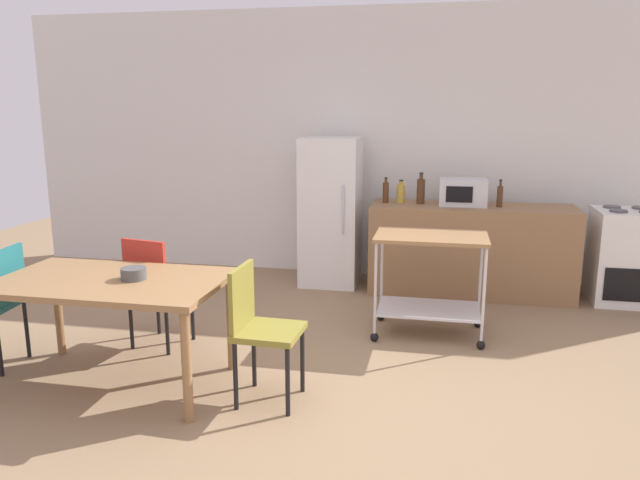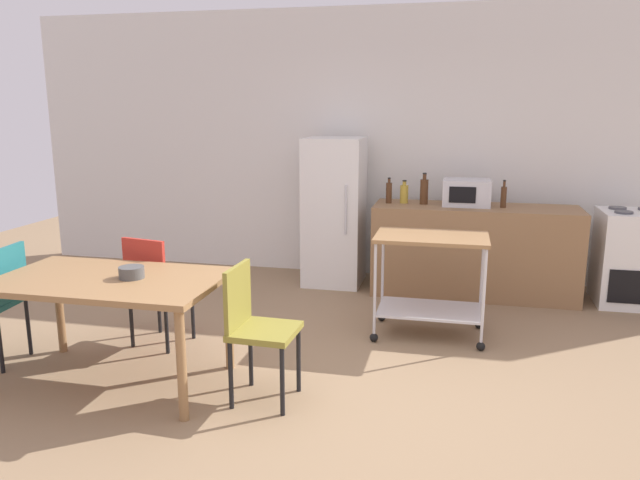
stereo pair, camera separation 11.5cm
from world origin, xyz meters
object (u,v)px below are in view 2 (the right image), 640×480
(kitchen_cart, at_px, (430,269))
(bottle_sparkling_water, at_px, (504,196))
(dining_table, at_px, (110,289))
(chair_red, at_px, (155,283))
(bottle_vinegar, at_px, (389,192))
(fruit_bowl, at_px, (132,272))
(chair_olive, at_px, (255,323))
(bottle_wine, at_px, (424,191))
(refrigerator, at_px, (334,212))
(microwave, at_px, (467,193))
(bottle_sesame_oil, at_px, (404,193))
(stove_oven, at_px, (630,258))

(kitchen_cart, bearing_deg, bottle_sparkling_water, 63.22)
(dining_table, distance_m, chair_red, 0.69)
(bottle_vinegar, height_order, bottle_sparkling_water, bottle_sparkling_water)
(kitchen_cart, xyz_separation_m, fruit_bowl, (-1.91, -1.35, 0.22))
(bottle_vinegar, xyz_separation_m, bottle_sparkling_water, (1.12, -0.04, -0.00))
(chair_olive, relative_size, bottle_sparkling_water, 3.30)
(dining_table, distance_m, bottle_wine, 3.31)
(bottle_sparkling_water, relative_size, fruit_bowl, 1.61)
(refrigerator, distance_m, fruit_bowl, 2.83)
(refrigerator, distance_m, microwave, 1.37)
(refrigerator, distance_m, bottle_wine, 0.97)
(bottle_wine, distance_m, bottle_sparkling_water, 0.77)
(kitchen_cart, height_order, fruit_bowl, kitchen_cart)
(refrigerator, relative_size, bottle_vinegar, 5.95)
(chair_olive, xyz_separation_m, bottle_sparkling_water, (1.66, 2.63, 0.49))
(kitchen_cart, xyz_separation_m, microwave, (0.27, 1.29, 0.46))
(bottle_sparkling_water, bearing_deg, chair_red, -144.47)
(kitchen_cart, bearing_deg, bottle_sesame_oil, 104.68)
(refrigerator, relative_size, bottle_sesame_oil, 6.64)
(chair_red, height_order, bottle_vinegar, bottle_vinegar)
(bottle_sesame_oil, bearing_deg, stove_oven, -1.18)
(dining_table, xyz_separation_m, bottle_sesame_oil, (1.72, 2.69, 0.33))
(bottle_vinegar, relative_size, microwave, 0.57)
(bottle_sparkling_water, bearing_deg, stove_oven, 1.84)
(chair_red, distance_m, kitchen_cart, 2.21)
(bottle_wine, xyz_separation_m, fruit_bowl, (-1.76, -2.65, -0.24))
(chair_olive, xyz_separation_m, bottle_wine, (0.89, 2.69, 0.51))
(dining_table, xyz_separation_m, bottle_vinegar, (1.57, 2.65, 0.34))
(stove_oven, height_order, refrigerator, refrigerator)
(bottle_sparkling_water, xyz_separation_m, fruit_bowl, (-2.53, -2.59, -0.22))
(bottle_vinegar, distance_m, bottle_sparkling_water, 1.12)
(chair_red, bearing_deg, chair_olive, 157.85)
(bottle_wine, xyz_separation_m, bottle_sparkling_water, (0.77, -0.06, -0.02))
(chair_red, height_order, fruit_bowl, chair_red)
(chair_olive, xyz_separation_m, chair_red, (-1.06, 0.69, 0.00))
(bottle_sesame_oil, relative_size, microwave, 0.51)
(kitchen_cart, distance_m, fruit_bowl, 2.35)
(bottle_vinegar, bearing_deg, bottle_wine, 2.63)
(fruit_bowl, bearing_deg, stove_oven, 35.14)
(kitchen_cart, relative_size, bottle_sparkling_water, 3.37)
(fruit_bowl, bearing_deg, kitchen_cart, 35.35)
(chair_olive, bearing_deg, bottle_vinegar, -9.06)
(dining_table, relative_size, bottle_sparkling_water, 5.56)
(chair_red, height_order, bottle_wine, bottle_wine)
(bottle_sesame_oil, bearing_deg, refrigerator, 177.13)
(bottle_sesame_oil, distance_m, fruit_bowl, 3.10)
(bottle_vinegar, xyz_separation_m, fruit_bowl, (-1.41, -2.63, -0.22))
(stove_oven, bearing_deg, chair_olive, -136.96)
(bottle_vinegar, height_order, bottle_wine, bottle_wine)
(bottle_wine, relative_size, bottle_sparkling_water, 1.17)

